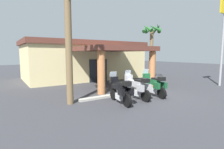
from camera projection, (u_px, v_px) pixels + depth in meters
ground_plane at (151, 96)px, 11.05m from camera, size 80.00×80.00×0.00m
motel_building at (85, 60)px, 18.86m from camera, size 12.27×11.85×3.85m
motorcycle_black at (120, 90)px, 9.25m from camera, size 0.83×2.21×1.61m
motorcycle_silver at (137, 87)px, 10.16m from camera, size 0.71×2.21×1.61m
motorcycle_green at (154, 85)px, 10.88m from camera, size 0.84×2.20×1.61m
pedestrian at (103, 76)px, 12.91m from camera, size 0.52×0.32×1.68m
palm_tree_near_portico at (152, 38)px, 17.17m from camera, size 1.85×2.01×5.56m
palm_tree_roadside at (67, 4)px, 8.66m from camera, size 2.26×2.27×6.75m
roadside_sign at (224, 29)px, 13.97m from camera, size 1.40×0.18×6.82m
curb_strip at (123, 94)px, 11.31m from camera, size 6.04×0.36×0.12m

